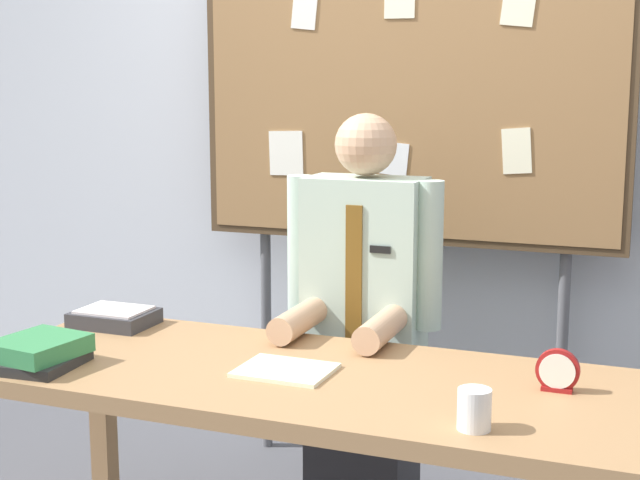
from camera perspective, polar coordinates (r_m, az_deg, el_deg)
back_wall at (r=3.70m, az=6.30°, el=6.57°), size 6.40×0.08×2.70m
desk at (r=2.63m, az=-1.45°, el=-10.03°), size 1.90×0.75×0.75m
person at (r=3.15m, az=2.73°, el=-6.31°), size 0.55×0.56×1.46m
bulletin_board at (r=3.50m, az=5.47°, el=9.68°), size 1.67×0.09×2.20m
book_stack at (r=2.75m, az=-17.24°, el=-6.77°), size 0.24×0.26×0.08m
open_notebook at (r=2.59m, az=-2.19°, el=-8.19°), size 0.26×0.21×0.01m
desk_clock at (r=2.50m, az=14.72°, el=-8.05°), size 0.12×0.04×0.12m
coffee_mug at (r=2.20m, az=9.68°, el=-10.45°), size 0.08×0.08×0.10m
paper_tray at (r=3.15m, az=-12.81°, el=-4.76°), size 0.26×0.20×0.06m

